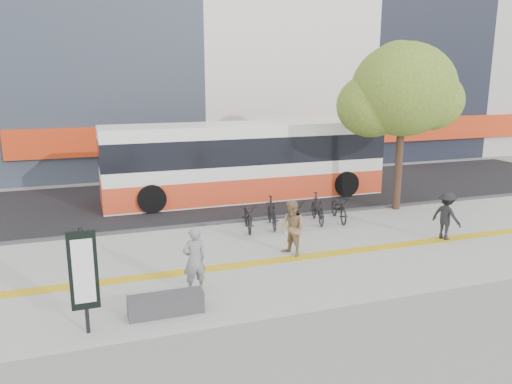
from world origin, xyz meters
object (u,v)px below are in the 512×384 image
object	(u,v)px
bus	(246,163)
pedestrian_dark	(446,216)
signboard	(84,272)
seated_woman	(194,260)
pedestrian_tan	(292,228)
bench	(166,304)
street_tree	(401,92)

from	to	relation	value
bus	pedestrian_dark	xyz separation A→B (m)	(4.15, -7.45, -0.69)
signboard	pedestrian_dark	bearing A→B (deg)	13.43
seated_woman	pedestrian_tan	size ratio (longest dim) A/B	1.00
bench	seated_woman	size ratio (longest dim) A/B	1.00
pedestrian_tan	pedestrian_dark	xyz separation A→B (m)	(5.11, -0.21, -0.04)
bench	signboard	xyz separation A→B (m)	(-1.60, -0.31, 1.06)
bench	pedestrian_dark	bearing A→B (deg)	13.88
pedestrian_tan	bench	bearing A→B (deg)	-78.86
bench	bus	size ratio (longest dim) A/B	0.14
signboard	pedestrian_dark	xyz separation A→B (m)	(10.69, 2.55, -0.53)
street_tree	seated_woman	size ratio (longest dim) A/B	3.94
bench	street_tree	size ratio (longest dim) A/B	0.25
street_tree	pedestrian_dark	bearing A→B (deg)	-100.34
signboard	pedestrian_tan	distance (m)	6.25
street_tree	bus	bearing A→B (deg)	142.74
signboard	pedestrian_tan	xyz separation A→B (m)	(5.58, 2.77, -0.49)
bench	pedestrian_tan	bearing A→B (deg)	31.72
signboard	bus	world-z (taller)	bus
bus	pedestrian_dark	size ratio (longest dim) A/B	7.73
bench	signboard	distance (m)	1.94
seated_woman	pedestrian_dark	xyz separation A→B (m)	(8.26, 1.33, -0.04)
pedestrian_dark	bench	bearing A→B (deg)	86.85
street_tree	seated_woman	xyz separation A→B (m)	(-8.95, -5.10, -3.63)
bus	seated_woman	bearing A→B (deg)	-115.09
bus	seated_woman	size ratio (longest dim) A/B	7.31
street_tree	pedestrian_dark	world-z (taller)	street_tree
seated_woman	pedestrian_tan	world-z (taller)	seated_woman
signboard	seated_woman	size ratio (longest dim) A/B	1.37
bench	seated_woman	xyz separation A→B (m)	(0.83, 0.92, 0.58)
signboard	street_tree	bearing A→B (deg)	29.07
bus	pedestrian_dark	world-z (taller)	bus
seated_woman	street_tree	bearing A→B (deg)	-162.14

